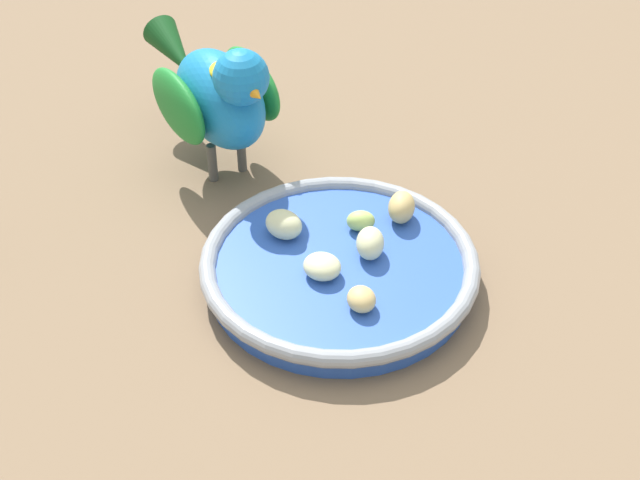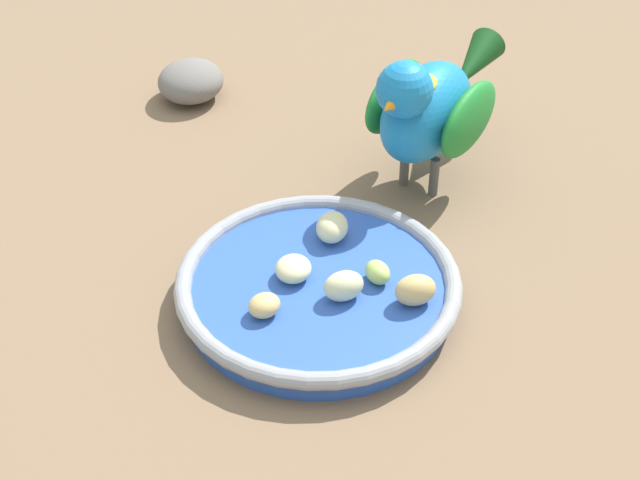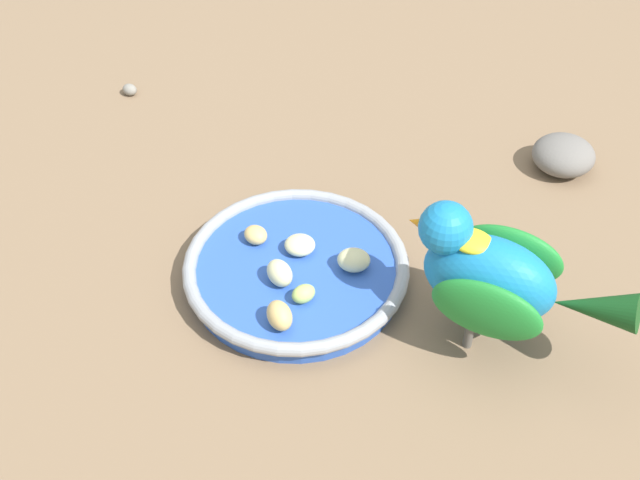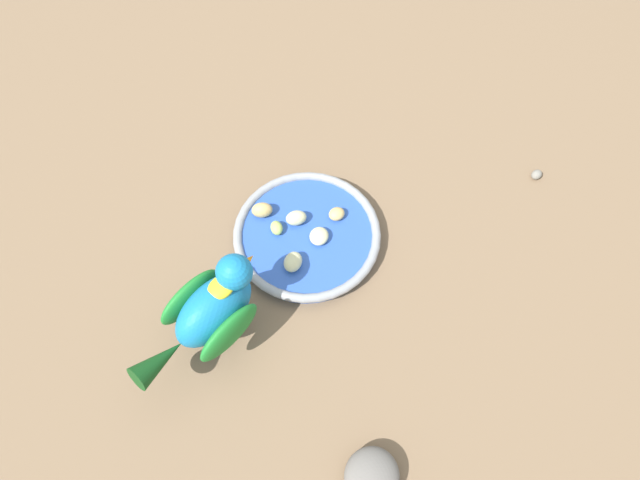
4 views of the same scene
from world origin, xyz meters
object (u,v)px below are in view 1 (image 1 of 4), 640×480
object	(u,v)px
apple_piece_0	(322,266)
apple_piece_1	(370,243)
apple_piece_5	(361,299)
apple_piece_3	(361,221)
parrot	(218,92)
apple_piece_2	(284,224)
apple_piece_4	(402,207)
feeding_bowl	(335,265)

from	to	relation	value
apple_piece_0	apple_piece_1	bearing A→B (deg)	39.80
apple_piece_5	apple_piece_1	bearing A→B (deg)	88.87
apple_piece_3	parrot	size ratio (longest dim) A/B	0.13
apple_piece_0	apple_piece_2	size ratio (longest dim) A/B	0.95
apple_piece_4	apple_piece_0	bearing A→B (deg)	-126.06
apple_piece_1	parrot	world-z (taller)	parrot
apple_piece_1	apple_piece_5	bearing A→B (deg)	-91.13
apple_piece_0	apple_piece_5	bearing A→B (deg)	-44.30
apple_piece_3	apple_piece_4	xyz separation A→B (m)	(0.03, 0.02, 0.00)
apple_piece_2	parrot	world-z (taller)	parrot
feeding_bowl	apple_piece_0	bearing A→B (deg)	-112.75
apple_piece_5	parrot	world-z (taller)	parrot
apple_piece_1	apple_piece_3	size ratio (longest dim) A/B	1.33
feeding_bowl	apple_piece_5	xyz separation A→B (m)	(0.03, -0.05, 0.02)
apple_piece_4	apple_piece_2	bearing A→B (deg)	-160.24
apple_piece_1	apple_piece_4	world-z (taller)	apple_piece_4
apple_piece_4	parrot	size ratio (longest dim) A/B	0.18
feeding_bowl	apple_piece_0	distance (m)	0.03
feeding_bowl	apple_piece_3	bearing A→B (deg)	68.27
feeding_bowl	apple_piece_2	xyz separation A→B (m)	(-0.05, 0.03, 0.02)
apple_piece_3	apple_piece_4	distance (m)	0.04
feeding_bowl	apple_piece_2	bearing A→B (deg)	151.40
feeding_bowl	apple_piece_5	size ratio (longest dim) A/B	8.95
apple_piece_4	apple_piece_5	distance (m)	0.12
apple_piece_0	apple_piece_3	world-z (taller)	same
feeding_bowl	apple_piece_1	bearing A→B (deg)	19.36
apple_piece_1	apple_piece_5	xyz separation A→B (m)	(-0.00, -0.06, -0.00)
apple_piece_2	apple_piece_5	world-z (taller)	apple_piece_2
feeding_bowl	apple_piece_4	world-z (taller)	apple_piece_4
feeding_bowl	apple_piece_2	world-z (taller)	apple_piece_2
feeding_bowl	parrot	size ratio (longest dim) A/B	1.25
apple_piece_0	parrot	xyz separation A→B (m)	(-0.12, 0.17, 0.06)
apple_piece_2	apple_piece_3	size ratio (longest dim) A/B	1.36
apple_piece_1	apple_piece_4	size ratio (longest dim) A/B	0.99
apple_piece_0	apple_piece_2	bearing A→B (deg)	129.83
apple_piece_1	parrot	bearing A→B (deg)	138.75
parrot	apple_piece_1	bearing A→B (deg)	9.60
apple_piece_0	apple_piece_4	distance (m)	0.10
apple_piece_2	parrot	xyz separation A→B (m)	(-0.08, 0.12, 0.05)
apple_piece_5	feeding_bowl	bearing A→B (deg)	115.79
feeding_bowl	parrot	xyz separation A→B (m)	(-0.13, 0.14, 0.07)
apple_piece_1	parrot	xyz separation A→B (m)	(-0.15, 0.14, 0.05)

